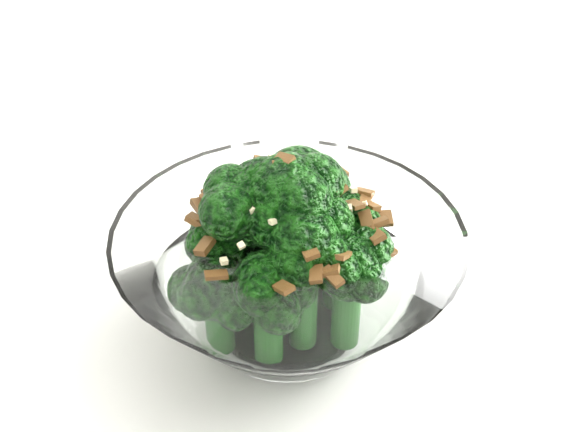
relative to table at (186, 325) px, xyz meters
name	(u,v)px	position (x,y,z in m)	size (l,w,h in m)	color
table	(186,325)	(0.00, 0.00, 0.00)	(1.23, 0.85, 0.75)	white
broccoli_dish	(288,267)	(0.04, -0.09, 0.11)	(0.19, 0.19, 0.12)	white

